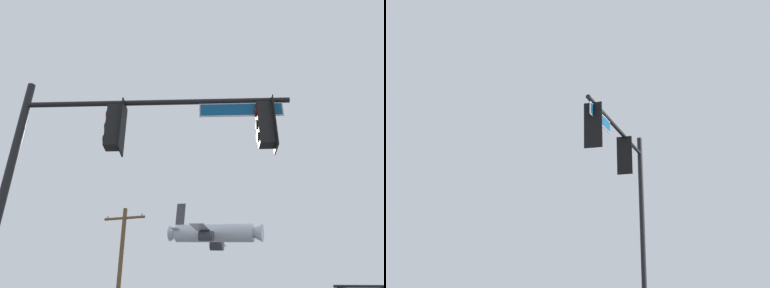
# 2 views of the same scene
# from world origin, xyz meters

# --- Properties ---
(signal_pole_near) EXTENTS (6.39, 0.56, 7.31)m
(signal_pole_near) POSITION_xyz_m (-5.37, -5.50, 5.31)
(signal_pole_near) COLOR black
(signal_pole_near) RESTS_ON ground_plane
(utility_pole) EXTENTS (2.58, 0.57, 9.20)m
(utility_pole) POSITION_xyz_m (-8.65, 9.11, 4.86)
(utility_pole) COLOR brown
(utility_pole) RESTS_ON ground_plane
(airplane) EXTENTS (23.53, 21.05, 11.69)m
(airplane) POSITION_xyz_m (-2.04, 76.41, 26.23)
(airplane) COLOR silver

